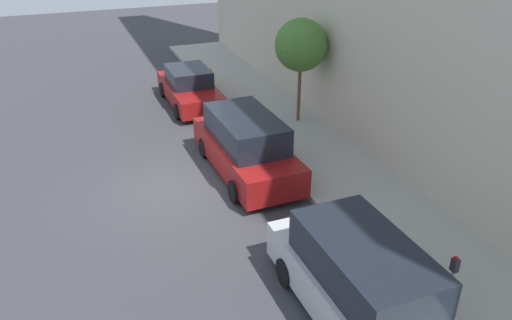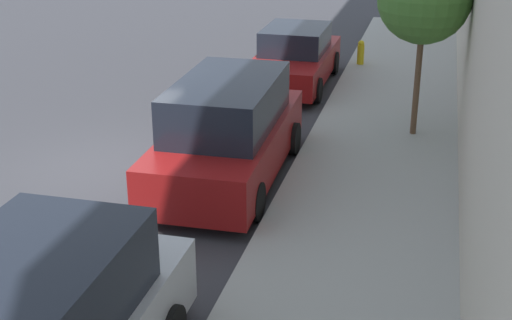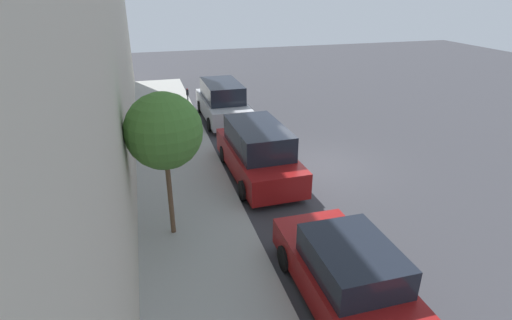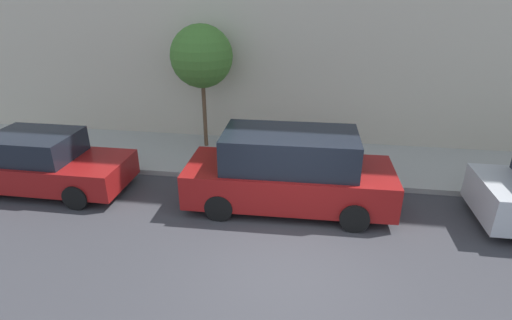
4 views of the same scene
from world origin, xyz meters
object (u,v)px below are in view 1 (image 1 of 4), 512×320
Objects in this scene: parking_meter_near at (452,279)px; parked_minivan_second at (246,145)px; street_tree at (301,45)px; parked_sedan_third at (190,88)px; parked_minivan_nearest at (362,284)px; fire_hydrant at (211,75)px.

parked_minivan_second is at bearing 101.87° from parking_meter_near.
parked_sedan_third is at bearing 133.09° from street_tree.
parked_minivan_second is (0.09, 6.70, -0.00)m from parked_minivan_nearest.
parked_sedan_third is 6.53× the size of fire_hydrant.
fire_hydrant is (-1.78, 5.58, -2.52)m from street_tree.
parking_meter_near is at bearing -99.30° from street_tree.
fire_hydrant is (1.52, 2.06, -0.23)m from parked_sedan_third.
parked_sedan_third is at bearing 90.75° from parked_minivan_second.
parked_sedan_third is at bearing 89.96° from parked_minivan_nearest.
parked_minivan_nearest is 10.41m from street_tree.
parking_meter_near is 15.84m from fire_hydrant.
parked_minivan_nearest is 1.09× the size of parked_sedan_third.
parked_minivan_nearest is 13.18m from parked_sedan_third.
parked_minivan_second reaches higher than parking_meter_near.
parked_sedan_third is 13.87m from parking_meter_near.
parking_meter_near reaches higher than parked_sedan_third.
fire_hydrant is (1.43, 8.53, -0.43)m from parked_minivan_second.
parked_minivan_nearest is 1.74m from parking_meter_near.
fire_hydrant is at bearing 53.54° from parked_sedan_third.
fire_hydrant is (-0.10, 15.83, -0.52)m from parking_meter_near.
parked_minivan_second is 7.16× the size of fire_hydrant.
parked_minivan_second is 1.10× the size of parked_sedan_third.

